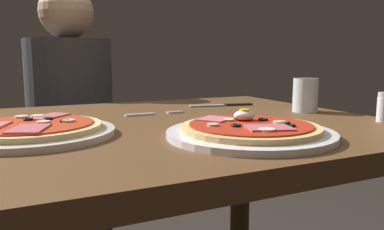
{
  "coord_description": "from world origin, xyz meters",
  "views": [
    {
      "loc": [
        -0.24,
        -0.82,
        0.91
      ],
      "look_at": [
        0.1,
        -0.11,
        0.8
      ],
      "focal_mm": 36.66,
      "sensor_mm": 36.0,
      "label": 1
    }
  ],
  "objects_px": {
    "pizza_foreground": "(250,131)",
    "pizza_across_left": "(31,130)",
    "salt_shaker": "(384,107)",
    "dining_table": "(131,179)",
    "fork": "(150,114)",
    "water_glass_near": "(305,97)",
    "knife": "(226,105)",
    "diner_person": "(72,148)"
  },
  "relations": [
    {
      "from": "pizza_foreground",
      "to": "water_glass_near",
      "type": "bearing_deg",
      "value": 33.96
    },
    {
      "from": "fork",
      "to": "diner_person",
      "type": "relative_size",
      "value": 0.13
    },
    {
      "from": "dining_table",
      "to": "diner_person",
      "type": "relative_size",
      "value": 0.98
    },
    {
      "from": "pizza_foreground",
      "to": "fork",
      "type": "bearing_deg",
      "value": 101.78
    },
    {
      "from": "diner_person",
      "to": "water_glass_near",
      "type": "bearing_deg",
      "value": 123.92
    },
    {
      "from": "fork",
      "to": "salt_shaker",
      "type": "relative_size",
      "value": 2.35
    },
    {
      "from": "fork",
      "to": "salt_shaker",
      "type": "distance_m",
      "value": 0.55
    },
    {
      "from": "dining_table",
      "to": "pizza_across_left",
      "type": "bearing_deg",
      "value": -167.29
    },
    {
      "from": "salt_shaker",
      "to": "pizza_foreground",
      "type": "bearing_deg",
      "value": -177.98
    },
    {
      "from": "pizza_across_left",
      "to": "salt_shaker",
      "type": "distance_m",
      "value": 0.75
    },
    {
      "from": "dining_table",
      "to": "diner_person",
      "type": "bearing_deg",
      "value": 91.29
    },
    {
      "from": "pizza_foreground",
      "to": "dining_table",
      "type": "bearing_deg",
      "value": 125.08
    },
    {
      "from": "dining_table",
      "to": "water_glass_near",
      "type": "relative_size",
      "value": 12.87
    },
    {
      "from": "fork",
      "to": "diner_person",
      "type": "distance_m",
      "value": 0.66
    },
    {
      "from": "pizza_across_left",
      "to": "water_glass_near",
      "type": "relative_size",
      "value": 3.39
    },
    {
      "from": "knife",
      "to": "diner_person",
      "type": "relative_size",
      "value": 0.17
    },
    {
      "from": "water_glass_near",
      "to": "diner_person",
      "type": "relative_size",
      "value": 0.08
    },
    {
      "from": "pizza_across_left",
      "to": "salt_shaker",
      "type": "height_order",
      "value": "salt_shaker"
    },
    {
      "from": "pizza_foreground",
      "to": "pizza_across_left",
      "type": "xyz_separation_m",
      "value": [
        -0.36,
        0.18,
        -0.0
      ]
    },
    {
      "from": "knife",
      "to": "pizza_across_left",
      "type": "bearing_deg",
      "value": -156.94
    },
    {
      "from": "dining_table",
      "to": "fork",
      "type": "height_order",
      "value": "fork"
    },
    {
      "from": "pizza_across_left",
      "to": "diner_person",
      "type": "bearing_deg",
      "value": 76.56
    },
    {
      "from": "pizza_across_left",
      "to": "knife",
      "type": "xyz_separation_m",
      "value": [
        0.56,
        0.24,
        -0.01
      ]
    },
    {
      "from": "pizza_foreground",
      "to": "water_glass_near",
      "type": "xyz_separation_m",
      "value": [
        0.32,
        0.22,
        0.03
      ]
    },
    {
      "from": "fork",
      "to": "diner_person",
      "type": "xyz_separation_m",
      "value": [
        -0.11,
        0.62,
        -0.21
      ]
    },
    {
      "from": "dining_table",
      "to": "pizza_across_left",
      "type": "distance_m",
      "value": 0.25
    },
    {
      "from": "water_glass_near",
      "to": "fork",
      "type": "relative_size",
      "value": 0.57
    },
    {
      "from": "pizza_across_left",
      "to": "knife",
      "type": "relative_size",
      "value": 1.57
    },
    {
      "from": "pizza_across_left",
      "to": "salt_shaker",
      "type": "bearing_deg",
      "value": -13.02
    },
    {
      "from": "pizza_foreground",
      "to": "fork",
      "type": "height_order",
      "value": "pizza_foreground"
    },
    {
      "from": "pizza_foreground",
      "to": "salt_shaker",
      "type": "height_order",
      "value": "salt_shaker"
    },
    {
      "from": "pizza_across_left",
      "to": "water_glass_near",
      "type": "height_order",
      "value": "water_glass_near"
    },
    {
      "from": "pizza_foreground",
      "to": "fork",
      "type": "distance_m",
      "value": 0.35
    },
    {
      "from": "water_glass_near",
      "to": "salt_shaker",
      "type": "distance_m",
      "value": 0.21
    },
    {
      "from": "pizza_across_left",
      "to": "knife",
      "type": "distance_m",
      "value": 0.61
    },
    {
      "from": "pizza_across_left",
      "to": "dining_table",
      "type": "bearing_deg",
      "value": 12.71
    },
    {
      "from": "fork",
      "to": "diner_person",
      "type": "bearing_deg",
      "value": 99.68
    },
    {
      "from": "fork",
      "to": "salt_shaker",
      "type": "xyz_separation_m",
      "value": [
        0.44,
        -0.33,
        0.03
      ]
    },
    {
      "from": "pizza_foreground",
      "to": "fork",
      "type": "xyz_separation_m",
      "value": [
        -0.07,
        0.34,
        -0.01
      ]
    },
    {
      "from": "water_glass_near",
      "to": "diner_person",
      "type": "height_order",
      "value": "diner_person"
    },
    {
      "from": "dining_table",
      "to": "pizza_across_left",
      "type": "xyz_separation_m",
      "value": [
        -0.2,
        -0.05,
        0.14
      ]
    },
    {
      "from": "pizza_across_left",
      "to": "pizza_foreground",
      "type": "bearing_deg",
      "value": -26.74
    }
  ]
}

